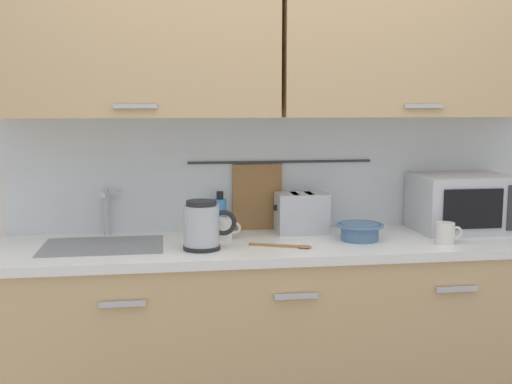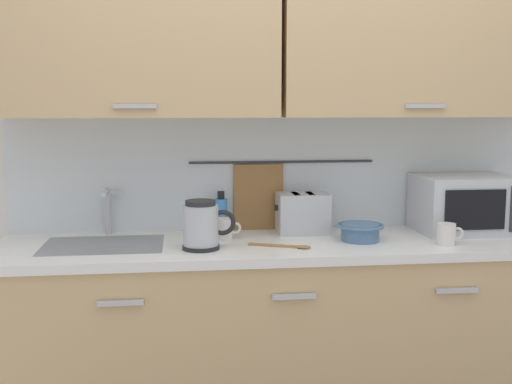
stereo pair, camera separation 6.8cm
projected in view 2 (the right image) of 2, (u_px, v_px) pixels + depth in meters
counter_unit at (279, 336)px, 2.88m from camera, size 2.53×0.64×0.90m
back_wall_assembly at (275, 101)px, 2.96m from camera, size 3.70×0.41×2.50m
sink_faucet at (108, 205)px, 2.93m from camera, size 0.09×0.17×0.22m
microwave at (466, 204)px, 3.02m from camera, size 0.46×0.35×0.27m
electric_kettle at (202, 225)px, 2.66m from camera, size 0.23×0.16×0.21m
dish_soap_bottle at (221, 214)px, 3.02m from camera, size 0.06×0.06×0.20m
mug_near_sink at (224, 229)px, 2.86m from camera, size 0.12×0.08×0.09m
mixing_bowl at (360, 231)px, 2.83m from camera, size 0.21×0.21×0.08m
toaster at (303, 213)px, 2.99m from camera, size 0.26×0.17×0.19m
mug_by_kettle at (447, 234)px, 2.74m from camera, size 0.12×0.08×0.09m
wooden_spoon at (287, 246)px, 2.70m from camera, size 0.27×0.13×0.01m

